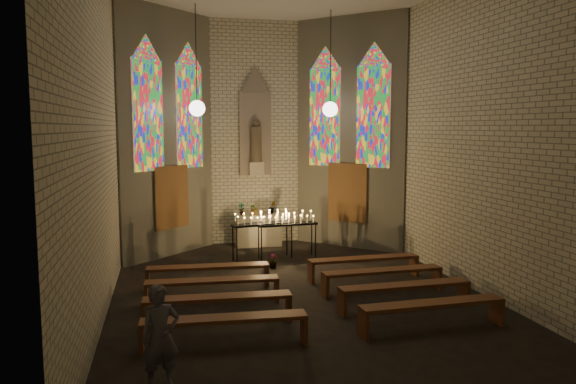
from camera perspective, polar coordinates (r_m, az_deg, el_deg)
The scene contains 18 objects.
floor at distance 12.48m, azimuth 1.13°, elevation -10.56°, with size 12.00×12.00×0.00m, color black.
room at distance 15.23m, azimuth -1.83°, elevation 6.71°, with size 8.22×12.43×7.00m.
altar at distance 17.57m, azimuth -3.04°, elevation -3.86°, with size 1.40×0.60×1.00m, color #B5B094.
flower_vase_left at distance 17.29m, azimuth -4.75°, elevation -1.73°, with size 0.20×0.13×0.38m, color #4C723F.
flower_vase_center at distance 17.34m, azimuth -3.39°, elevation -1.69°, with size 0.34×0.30×0.38m, color #4C723F.
flower_vase_right at distance 17.56m, azimuth -1.64°, elevation -1.54°, with size 0.22×0.18×0.40m, color #4C723F.
aisle_flower_pot at distance 14.84m, azimuth -1.54°, elevation -7.04°, with size 0.21×0.21×0.37m, color #4C723F.
votive_stand_left at distance 15.64m, azimuth -2.60°, elevation -2.91°, with size 1.80×0.78×1.29m.
votive_stand_right at distance 15.77m, azimuth -0.08°, elevation -2.95°, with size 1.72×0.56×1.24m.
pew_left_0 at distance 13.12m, azimuth -8.12°, elevation -7.81°, with size 2.79×0.51×0.53m.
pew_right_0 at distance 13.90m, azimuth 7.72°, elevation -6.98°, with size 2.79×0.51×0.53m.
pew_left_1 at distance 11.96m, azimuth -7.68°, elevation -9.22°, with size 2.79×0.51×0.53m.
pew_right_1 at distance 12.82m, azimuth 9.58°, elevation -8.18°, with size 2.79×0.51×0.53m.
pew_left_2 at distance 10.82m, azimuth -7.13°, elevation -10.93°, with size 2.79×0.51×0.53m.
pew_right_2 at distance 11.76m, azimuth 11.80°, elevation -9.59°, with size 2.79×0.51×0.53m.
pew_left_3 at distance 9.69m, azimuth -6.46°, elevation -13.04°, with size 2.79×0.51×0.53m.
pew_right_3 at distance 10.72m, azimuth 14.48°, elevation -11.25°, with size 2.79×0.51×0.53m.
visitor at distance 8.33m, azimuth -12.84°, elevation -14.17°, with size 0.55×0.36×1.50m, color #51515B.
Camera 1 is at (-2.80, -11.60, 3.67)m, focal length 35.00 mm.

